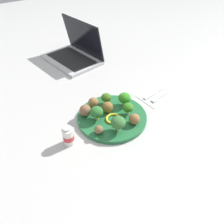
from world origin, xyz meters
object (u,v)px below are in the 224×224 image
at_px(pepper_ring_front_right, 113,119).
at_px(napkin, 158,95).
at_px(broccoli_floret_mid_left, 106,98).
at_px(knife, 154,93).
at_px(broccoli_floret_front_left, 97,112).
at_px(broccoli_floret_mid_right, 118,123).
at_px(meatball_far_rim, 134,119).
at_px(meatball_back_left, 93,103).
at_px(meatball_mid_right, 108,107).
at_px(laptop, 75,53).
at_px(broccoli_floret_far_rim, 128,108).
at_px(yogurt_bottle, 68,136).
at_px(meatball_near_rim, 99,130).
at_px(broccoli_floret_front_right, 125,98).
at_px(plate, 112,117).
at_px(meatball_mid_left, 85,111).
at_px(fork, 160,97).

relative_size(pepper_ring_front_right, napkin, 0.36).
xyz_separation_m(broccoli_floret_mid_left, knife, (-0.23, 0.05, -0.04)).
bearing_deg(broccoli_floret_front_left, broccoli_floret_mid_left, -144.42).
relative_size(broccoli_floret_mid_right, meatball_far_rim, 1.43).
bearing_deg(meatball_back_left, meatball_mid_right, 118.86).
xyz_separation_m(broccoli_floret_mid_right, laptop, (-0.15, -0.62, -0.01)).
distance_m(meatball_back_left, laptop, 0.47).
relative_size(broccoli_floret_front_left, broccoli_floret_far_rim, 1.13).
bearing_deg(yogurt_bottle, meatball_near_rim, 163.07).
bearing_deg(broccoli_floret_front_right, laptop, -93.96).
bearing_deg(knife, meatball_back_left, -12.92).
distance_m(broccoli_floret_front_right, meatball_back_left, 0.13).
height_order(meatball_far_rim, laptop, laptop).
xyz_separation_m(plate, knife, (-0.26, -0.03, -0.00)).
bearing_deg(napkin, broccoli_floret_mid_left, -16.34).
bearing_deg(meatball_mid_left, pepper_ring_front_right, 131.64).
height_order(broccoli_floret_mid_left, knife, broccoli_floret_mid_left).
bearing_deg(fork, laptop, -75.87).
distance_m(meatball_mid_left, meatball_near_rim, 0.12).
bearing_deg(fork, broccoli_floret_far_rim, 4.95).
distance_m(broccoli_floret_front_right, yogurt_bottle, 0.29).
bearing_deg(meatball_mid_left, broccoli_floret_mid_right, 111.19).
distance_m(meatball_near_rim, knife, 0.36).
distance_m(napkin, laptop, 0.55).
distance_m(broccoli_floret_mid_left, meatball_near_rim, 0.18).
xyz_separation_m(plate, meatball_mid_right, (-0.00, -0.03, 0.03)).
height_order(plate, meatball_mid_right, meatball_mid_right).
distance_m(broccoli_floret_front_left, broccoli_floret_mid_right, 0.10).
bearing_deg(broccoli_floret_mid_right, pepper_ring_front_right, -109.00).
relative_size(meatball_mid_left, yogurt_bottle, 0.62).
xyz_separation_m(meatball_far_rim, pepper_ring_front_right, (0.05, -0.06, -0.02)).
xyz_separation_m(knife, yogurt_bottle, (0.46, 0.04, 0.03)).
bearing_deg(knife, meatball_near_rim, 12.36).
relative_size(plate, broccoli_floret_mid_left, 5.66).
height_order(meatball_mid_left, knife, meatball_mid_left).
bearing_deg(broccoli_floret_front_right, broccoli_floret_front_left, 4.29).
bearing_deg(plate, meatball_near_rim, 28.17).
relative_size(plate, laptop, 0.80).
bearing_deg(knife, napkin, 115.31).
distance_m(meatball_mid_right, pepper_ring_front_right, 0.06).
xyz_separation_m(meatball_mid_left, meatball_back_left, (-0.05, -0.03, -0.00)).
bearing_deg(pepper_ring_front_right, broccoli_floret_front_right, -151.57).
height_order(broccoli_floret_front_left, meatball_near_rim, broccoli_floret_front_left).
height_order(broccoli_floret_mid_left, laptop, laptop).
bearing_deg(napkin, broccoli_floret_far_rim, 9.93).
height_order(plate, broccoli_floret_front_left, broccoli_floret_front_left).
bearing_deg(broccoli_floret_front_left, knife, -178.45).
xyz_separation_m(fork, yogurt_bottle, (0.46, 0.01, 0.03)).
relative_size(fork, laptop, 0.35).
bearing_deg(broccoli_floret_mid_right, yogurt_bottle, -19.74).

